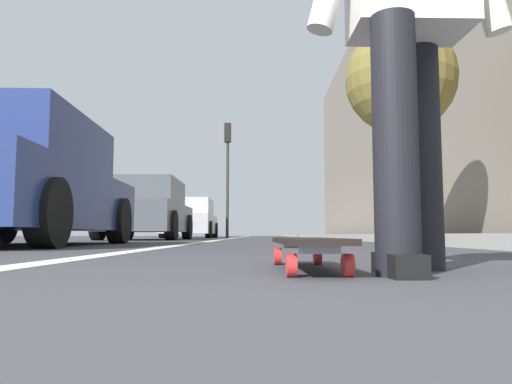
{
  "coord_description": "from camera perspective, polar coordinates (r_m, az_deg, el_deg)",
  "views": [
    {
      "loc": [
        -0.54,
        0.21,
        0.13
      ],
      "look_at": [
        11.11,
        0.31,
        1.17
      ],
      "focal_mm": 33.38,
      "sensor_mm": 36.0,
      "label": 1
    }
  ],
  "objects": [
    {
      "name": "skater_person",
      "position": [
        1.86,
        17.72,
        20.97
      ],
      "size": [
        0.47,
        0.72,
        1.64
      ],
      "color": "black",
      "rests_on": "ground"
    },
    {
      "name": "skateboard",
      "position": [
        1.75,
        6.08,
        -6.19
      ],
      "size": [
        0.85,
        0.23,
        0.11
      ],
      "color": "red",
      "rests_on": "ground"
    },
    {
      "name": "parked_car_near",
      "position": [
        6.2,
        -26.47,
        0.84
      ],
      "size": [
        4.15,
        2.03,
        1.49
      ],
      "color": "navy",
      "rests_on": "ground"
    },
    {
      "name": "lane_stripe_white",
      "position": [
        20.56,
        -2.18,
        -5.47
      ],
      "size": [
        52.0,
        0.16,
        0.01
      ],
      "primitive_type": "cube",
      "color": "silver",
      "rests_on": "ground"
    },
    {
      "name": "sidewalk_curb",
      "position": [
        18.87,
        11.34,
        -5.21
      ],
      "size": [
        52.0,
        3.2,
        0.14
      ],
      "primitive_type": "cube",
      "color": "#9E9B93",
      "rests_on": "ground"
    },
    {
      "name": "street_tree_mid",
      "position": [
        11.33,
        16.93,
        12.64
      ],
      "size": [
        2.43,
        2.43,
        4.8
      ],
      "color": "brown",
      "rests_on": "ground"
    },
    {
      "name": "parked_car_mid",
      "position": [
        12.27,
        -12.91,
        -2.21
      ],
      "size": [
        4.03,
        1.9,
        1.5
      ],
      "color": "#4C5156",
      "rests_on": "ground"
    },
    {
      "name": "traffic_light",
      "position": [
        19.95,
        -3.42,
        3.96
      ],
      "size": [
        0.33,
        0.28,
        4.79
      ],
      "color": "#2D2D2D",
      "rests_on": "ground"
    },
    {
      "name": "parked_car_far",
      "position": [
        18.31,
        -7.83,
        -3.3
      ],
      "size": [
        4.48,
        1.9,
        1.47
      ],
      "color": "#B7B7BC",
      "rests_on": "ground"
    },
    {
      "name": "building_facade",
      "position": [
        24.21,
        16.04,
        9.68
      ],
      "size": [
        40.0,
        1.2,
        12.46
      ],
      "primitive_type": "cube",
      "color": "slate",
      "rests_on": "ground"
    },
    {
      "name": "ground_plane",
      "position": [
        10.54,
        1.64,
        -5.82
      ],
      "size": [
        80.0,
        80.0,
        0.0
      ],
      "primitive_type": "plane",
      "color": "#38383D"
    }
  ]
}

